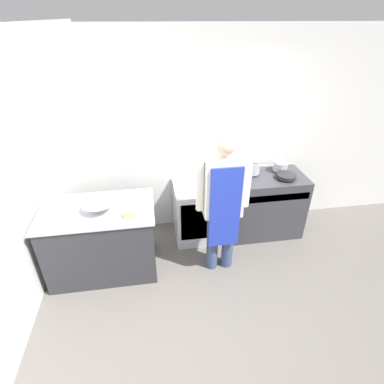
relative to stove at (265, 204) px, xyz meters
The scene contains 12 objects.
ground_plane 1.77m from the stove, 133.07° to the right, with size 14.00×14.00×0.00m, color #5B5651.
wall_back 1.53m from the stove, 161.70° to the left, with size 8.00×0.05×2.70m.
wall_left 3.07m from the stove, behind, with size 0.05×8.00×2.70m.
prep_counter 2.25m from the stove, 168.75° to the right, with size 1.28×0.79×0.87m.
stove is the anchor object (origin of this frame).
fridge_unit 0.97m from the stove, behind, with size 0.62×0.62×0.80m.
person_cook 1.16m from the stove, 141.11° to the right, with size 0.61×0.24×1.74m.
mixing_bowl 2.28m from the stove, 167.70° to the right, with size 0.35×0.35×0.11m.
plastic_tub 2.00m from the stove, 160.88° to the right, with size 0.11×0.11×0.08m.
stock_pot 0.62m from the stove, 154.05° to the left, with size 0.25×0.25×0.22m.
saute_pan 0.54m from the stove, 28.19° to the right, with size 0.25×0.25×0.05m.
sauce_pot 0.57m from the stove, 28.70° to the left, with size 0.19×0.19×0.12m.
Camera 1 is at (-0.40, -2.12, 2.76)m, focal length 28.00 mm.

